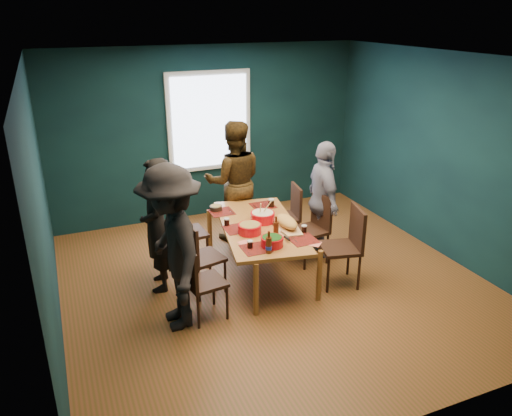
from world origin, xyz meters
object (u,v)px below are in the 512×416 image
Objects in this scene: chair_left_near at (198,277)px; person_far_left at (157,225)px; dining_table at (260,230)px; person_back at (234,182)px; bowl_herbs at (272,241)px; cutting_board at (287,223)px; person_near_left at (172,249)px; chair_left_far at (181,228)px; chair_left_mid at (197,253)px; bowl_dumpling at (263,217)px; bowl_salad at (250,228)px; chair_right_far at (290,211)px; chair_right_mid at (315,223)px; person_right at (323,200)px; chair_right_near at (348,240)px.

person_far_left reaches higher than chair_left_near.
chair_left_near is (-1.00, -0.66, -0.11)m from dining_table.
bowl_herbs is at bearing 98.44° from person_back.
person_near_left is at bearing -152.35° from cutting_board.
person_back is at bearing 109.07° from cutting_board.
chair_left_far reaches higher than chair_left_mid.
dining_table is at bearing -130.58° from bowl_dumpling.
bowl_salad is 0.38m from bowl_dumpling.
person_near_left is at bearing 8.86° from person_far_left.
chair_right_far is at bearing 13.62° from chair_left_mid.
person_far_left is 2.35× the size of cutting_board.
person_near_left reaches higher than chair_right_mid.
dining_table is 0.98m from chair_right_far.
chair_right_mid is (1.69, -0.49, -0.02)m from chair_left_far.
person_near_left is 1.16m from bowl_herbs.
chair_left_mid is at bearing -179.05° from chair_right_mid.
cutting_board is (0.27, -0.21, 0.13)m from dining_table.
person_near_left is at bearing -141.11° from chair_left_mid.
chair_left_far is at bearing 89.57° from person_right.
chair_left_far is 1.76m from chair_right_mid.
bowl_dumpling is 0.35m from cutting_board.
person_back is 5.75× the size of bowl_dumpling.
chair_right_mid is at bearing 13.93° from bowl_salad.
chair_left_near is at bearing -145.15° from bowl_dumpling.
person_near_left reaches higher than person_right.
cutting_board is (1.12, -0.07, 0.22)m from chair_left_mid.
bowl_herbs is (-0.10, -0.59, 0.12)m from dining_table.
chair_left_far is 3.74× the size of bowl_herbs.
person_right is (0.18, 0.11, 0.26)m from chair_right_mid.
dining_table is at bearing 40.35° from bowl_salad.
cutting_board is at bearing -15.98° from chair_left_mid.
bowl_herbs is 0.53m from cutting_board.
person_far_left is (-1.23, 0.19, 0.19)m from dining_table.
chair_right_far is at bearing 73.06° from cutting_board.
chair_left_far reaches higher than bowl_salad.
chair_left_near is 1.98m from chair_right_mid.
person_near_left reaches higher than chair_right_near.
chair_left_far is 2.12m from chair_right_near.
chair_right_mid is 1.09m from bowl_salad.
person_right is at bearing 16.93° from bowl_salad.
bowl_salad is at bearing -172.64° from cutting_board.
chair_right_far is at bearing 39.91° from bowl_dumpling.
bowl_herbs is 0.37× the size of cutting_board.
person_back is 6.27× the size of bowl_salad.
person_near_left reaches higher than chair_right_far.
chair_left_mid is at bearing -94.14° from chair_left_far.
chair_right_far reaches higher than dining_table.
person_back is at bearing 54.56° from person_right.
cutting_board is (1.50, -0.40, -0.06)m from person_far_left.
person_back is at bearing 89.21° from bowl_dumpling.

